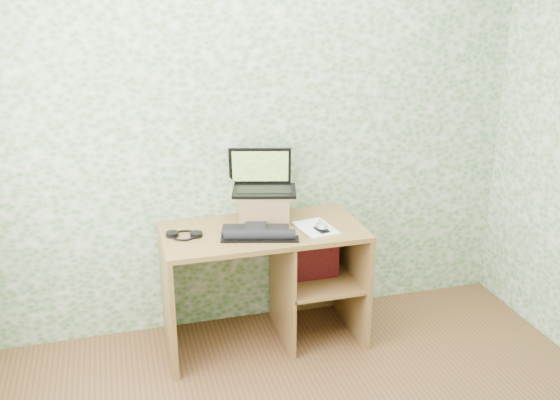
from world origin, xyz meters
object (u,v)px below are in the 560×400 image
object	(u,v)px
desk	(274,266)
notepad	(316,228)
riser	(264,206)
keyboard	(257,233)
laptop	(263,181)

from	to	relation	value
desk	notepad	size ratio (longest dim) A/B	4.35
desk	riser	xyz separation A→B (m)	(-0.03, 0.12, 0.36)
riser	keyboard	world-z (taller)	riser
keyboard	notepad	distance (m)	0.36
desk	laptop	distance (m)	0.54
laptop	keyboard	xyz separation A→B (m)	(-0.10, -0.28, -0.22)
desk	notepad	bearing A→B (deg)	-26.95
desk	keyboard	size ratio (longest dim) A/B	2.64
keyboard	notepad	bearing A→B (deg)	16.41
desk	laptop	size ratio (longest dim) A/B	2.73
riser	notepad	xyz separation A→B (m)	(0.26, -0.23, -0.08)
desk	keyboard	bearing A→B (deg)	-137.30
riser	notepad	size ratio (longest dim) A/B	1.10
notepad	desk	bearing A→B (deg)	144.03
riser	notepad	world-z (taller)	riser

